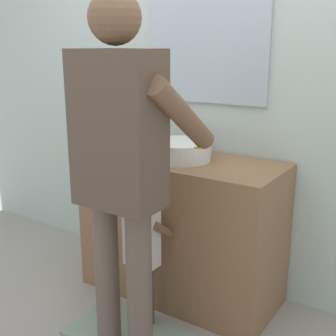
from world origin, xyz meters
The scene contains 9 objects.
ground_plane centered at (0.00, 0.00, 0.00)m, with size 14.00×14.00×0.00m, color #9E998E.
back_wall centered at (0.00, 0.62, 1.35)m, with size 4.40×0.10×2.70m.
vanity_cabinet centered at (0.00, 0.30, 0.44)m, with size 1.21×0.54×0.88m, color olive.
sink_basin centered at (0.00, 0.28, 0.94)m, with size 0.36×0.36×0.11m.
faucet centered at (0.00, 0.50, 0.96)m, with size 0.18×0.14×0.18m.
toothbrush_cup centered at (-0.31, 0.30, 0.94)m, with size 0.07×0.07×0.21m.
bath_mat centered at (0.00, -0.25, 0.01)m, with size 0.64×0.40×0.02m, color gray.
child_toddler centered at (0.00, -0.10, 0.48)m, with size 0.25×0.25×0.81m.
adult_parent centered at (0.07, -0.35, 1.06)m, with size 0.55×0.57×1.76m.
Camera 1 is at (1.33, -1.87, 1.54)m, focal length 47.24 mm.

